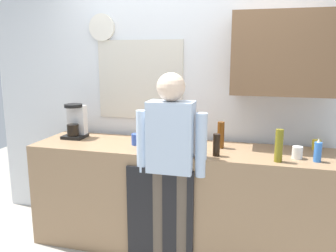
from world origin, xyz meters
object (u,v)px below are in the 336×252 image
Objects in this scene: coffee_maker at (76,123)px; bottle_amber_beer at (221,135)px; bottle_red_vinegar at (174,131)px; bottle_dark_sauce at (216,145)px; bottle_olive_oil at (279,146)px; cup_white_mug at (297,153)px; person_at_sink at (171,156)px; cup_yellow_cup at (316,145)px; cup_blue_mug at (136,139)px; dish_soap at (318,152)px.

coffee_maker is 1.40m from bottle_amber_beer.
bottle_red_vinegar is 0.55m from bottle_dark_sauce.
bottle_olive_oil is (0.47, -0.28, 0.01)m from bottle_amber_beer.
bottle_olive_oil reaches higher than cup_white_mug.
person_at_sink reaches higher than bottle_amber_beer.
bottle_amber_beer is 0.92× the size of bottle_olive_oil.
bottle_olive_oil is (0.91, -0.37, 0.01)m from bottle_red_vinegar.
bottle_amber_beer is at bearing 49.86° from person_at_sink.
bottle_amber_beer is at bearing -168.70° from cup_yellow_cup.
cup_blue_mug is (-1.35, 0.06, 0.00)m from cup_white_mug.
bottle_red_vinegar is at bearing 166.28° from dish_soap.
bottle_olive_oil reaches higher than bottle_red_vinegar.
cup_yellow_cup is 0.47× the size of dish_soap.
coffee_maker is 1.83× the size of dish_soap.
bottle_olive_oil is 0.21m from cup_white_mug.
cup_white_mug is 0.98m from person_at_sink.
person_at_sink reaches higher than bottle_olive_oil.
coffee_maker reaches higher than bottle_olive_oil.
bottle_dark_sauce is (-0.47, 0.03, -0.03)m from bottle_olive_oil.
cup_white_mug is (0.61, -0.16, -0.07)m from bottle_amber_beer.
cup_white_mug is at bearing -2.66° from cup_blue_mug.
person_at_sink is at bearing -167.10° from cup_white_mug.
cup_yellow_cup is at bearing 53.70° from bottle_olive_oil.
bottle_amber_beer is 0.55m from bottle_olive_oil.
bottle_dark_sauce is 0.76m from cup_blue_mug.
bottle_amber_beer reaches higher than cup_blue_mug.
bottle_olive_oil is at bearing -164.57° from dish_soap.
cup_white_mug reaches higher than cup_yellow_cup.
cup_yellow_cup is at bearing 27.37° from bottle_dark_sauce.
dish_soap is (0.28, 0.08, -0.05)m from bottle_olive_oil.
person_at_sink reaches higher than dish_soap.
coffee_maker is 3.30× the size of cup_blue_mug.
bottle_amber_beer reaches higher than bottle_red_vinegar.
bottle_amber_beer is at bearing 89.36° from bottle_dark_sauce.
bottle_amber_beer is at bearing -11.14° from bottle_red_vinegar.
bottle_olive_oil is 2.94× the size of cup_yellow_cup.
dish_soap is (1.49, -0.11, 0.03)m from cup_blue_mug.
cup_blue_mug is (-0.74, 0.16, -0.04)m from bottle_dark_sauce.
cup_yellow_cup is (1.23, 0.07, -0.07)m from bottle_red_vinegar.
dish_soap is at bearing -19.09° from cup_white_mug.
bottle_olive_oil is 0.16× the size of person_at_sink.
cup_white_mug is (1.05, -0.24, -0.06)m from bottle_red_vinegar.
coffee_maker is 0.97m from bottle_red_vinegar.
bottle_red_vinegar is 2.20× the size of cup_blue_mug.
bottle_dark_sauce reaches higher than cup_blue_mug.
cup_yellow_cup is (2.20, 0.14, -0.10)m from coffee_maker.
person_at_sink is (0.10, -0.46, -0.10)m from bottle_red_vinegar.
bottle_dark_sauce reaches higher than cup_yellow_cup.
dish_soap is at bearing 15.43° from bottle_olive_oil.
coffee_maker is at bearing 174.94° from cup_white_mug.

